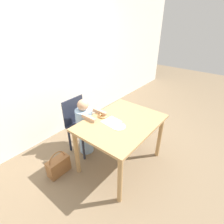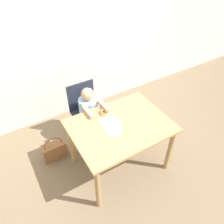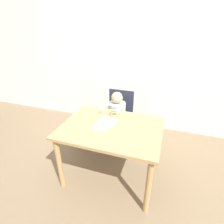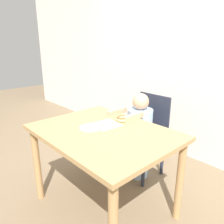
# 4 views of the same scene
# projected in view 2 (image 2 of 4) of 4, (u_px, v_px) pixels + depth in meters

# --- Properties ---
(ground_plane) EXTENTS (12.00, 12.00, 0.00)m
(ground_plane) POSITION_uv_depth(u_px,v_px,m) (119.00, 164.00, 3.02)
(ground_plane) COLOR #7A664C
(wall_back) EXTENTS (8.00, 0.05, 2.50)m
(wall_back) POSITION_uv_depth(u_px,v_px,m) (68.00, 40.00, 3.13)
(wall_back) COLOR silver
(wall_back) RESTS_ON ground_plane
(dining_table) EXTENTS (1.14, 0.86, 0.75)m
(dining_table) POSITION_uv_depth(u_px,v_px,m) (120.00, 131.00, 2.60)
(dining_table) COLOR tan
(dining_table) RESTS_ON ground_plane
(chair) EXTENTS (0.40, 0.39, 0.89)m
(chair) POSITION_uv_depth(u_px,v_px,m) (86.00, 112.00, 3.12)
(chair) COLOR #232838
(chair) RESTS_ON ground_plane
(child_figure) EXTENTS (0.27, 0.48, 0.94)m
(child_figure) POSITION_uv_depth(u_px,v_px,m) (90.00, 117.00, 3.05)
(child_figure) COLOR #99BCE0
(child_figure) RESTS_ON ground_plane
(donut) EXTENTS (0.13, 0.13, 0.03)m
(donut) POSITION_uv_depth(u_px,v_px,m) (104.00, 112.00, 2.68)
(donut) COLOR #DBB270
(donut) RESTS_ON dining_table
(napkin) EXTENTS (0.23, 0.23, 0.00)m
(napkin) POSITION_uv_depth(u_px,v_px,m) (110.00, 122.00, 2.56)
(napkin) COLOR white
(napkin) RESTS_ON dining_table
(handbag) EXTENTS (0.32, 0.15, 0.38)m
(handbag) POSITION_uv_depth(u_px,v_px,m) (55.00, 150.00, 3.03)
(handbag) COLOR brown
(handbag) RESTS_ON ground_plane
(plate) EXTENTS (0.19, 0.19, 0.01)m
(plate) POSITION_uv_depth(u_px,v_px,m) (114.00, 131.00, 2.45)
(plate) COLOR silver
(plate) RESTS_ON dining_table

